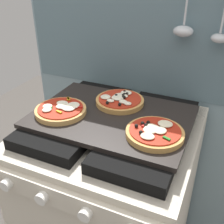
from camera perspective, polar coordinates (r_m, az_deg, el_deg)
The scene contains 6 objects.
kitchen_backsplash at distance 1.29m, azimuth 6.20°, elevation 1.32°, with size 1.10×0.09×1.55m.
stove at distance 1.25m, azimuth -0.03°, elevation -19.31°, with size 0.60×0.64×0.90m.
baking_tray at distance 0.96m, azimuth 0.00°, elevation -0.94°, with size 0.54×0.38×0.02m, color black.
pizza_left at distance 0.98m, azimuth -10.54°, elevation 0.49°, with size 0.18×0.18×0.03m.
pizza_right at distance 0.85m, azimuth 8.88°, elevation -4.20°, with size 0.18×0.18×0.03m.
pizza_center at distance 1.02m, azimuth 1.62°, elevation 2.45°, with size 0.18×0.18×0.03m.
Camera 1 is at (0.34, -0.76, 1.39)m, focal length 43.91 mm.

